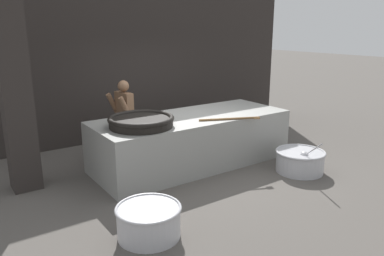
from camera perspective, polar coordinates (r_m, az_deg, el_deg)
ground_plane at (r=7.69m, az=0.00°, el=-5.38°), size 60.00×60.00×0.00m
back_wall at (r=9.48m, az=-9.23°, el=11.02°), size 9.60×0.24×4.08m
support_pillar at (r=6.70m, az=-25.68°, el=8.04°), size 0.46×0.46×4.08m
hearth_platform at (r=7.53m, az=0.00°, el=-1.83°), size 3.95×1.55×1.00m
giant_wok_near at (r=6.63m, az=-7.76°, el=1.06°), size 1.17×1.17×0.19m
stirring_paddle at (r=7.13m, az=6.22°, el=1.42°), size 1.11×0.54×0.04m
cook at (r=7.82m, az=-10.26°, el=1.62°), size 0.41×0.62×1.66m
prep_bowl_vegetables at (r=7.48m, az=16.13°, el=-4.72°), size 0.94×1.15×0.80m
prep_bowl_meat at (r=5.12m, az=-6.61°, el=-13.75°), size 0.88×0.88×0.43m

